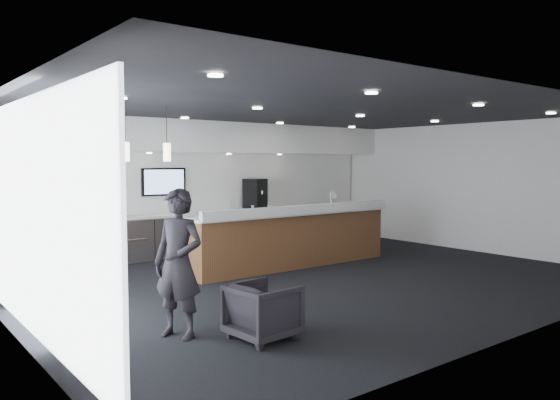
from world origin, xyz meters
TOP-DOWN VIEW (x-y plane):
  - ground at (0.00, 0.00)m, footprint 10.00×10.00m
  - ceiling at (0.00, 0.00)m, footprint 10.00×8.00m
  - back_wall at (0.00, 4.00)m, footprint 10.00×0.02m
  - left_wall at (-5.00, 0.00)m, footprint 0.02×8.00m
  - right_wall at (5.00, 0.00)m, footprint 0.02×8.00m
  - soffit_bulkhead at (0.00, 3.55)m, footprint 10.00×0.90m
  - alcove_panel at (0.00, 3.97)m, footprint 9.80×0.06m
  - window_blinds_wall at (-4.96, 0.00)m, footprint 0.04×7.36m
  - back_credenza at (-0.00, 3.64)m, footprint 5.06×0.66m
  - wall_tv at (-1.00, 3.91)m, footprint 1.05×0.08m
  - pendant_left at (-2.40, 0.80)m, footprint 0.12×0.12m
  - pendant_right at (-3.10, 0.80)m, footprint 0.12×0.12m
  - ceiling_can_lights at (0.00, 0.00)m, footprint 7.00×5.00m
  - service_counter at (0.41, 1.05)m, footprint 4.59×0.79m
  - coffee_machine at (1.34, 3.68)m, footprint 0.52×0.59m
  - info_sign_left at (0.57, 3.58)m, footprint 0.18×0.07m
  - info_sign_right at (1.48, 3.50)m, footprint 0.17×0.07m
  - armchair at (-2.69, -2.20)m, footprint 0.79×0.77m
  - lounge_guest at (-3.44, -1.53)m, footprint 0.68×0.77m
  - cup_0 at (1.74, 3.54)m, footprint 0.10×0.10m
  - cup_1 at (1.60, 3.54)m, footprint 0.14×0.14m
  - cup_2 at (1.46, 3.54)m, footprint 0.12×0.12m
  - cup_3 at (1.32, 3.54)m, footprint 0.13×0.13m
  - cup_4 at (1.18, 3.54)m, footprint 0.14×0.14m

SIDE VIEW (x-z plane):
  - ground at x=0.00m, z-range 0.00..0.00m
  - armchair at x=-2.69m, z-range 0.00..0.67m
  - back_credenza at x=0.00m, z-range 0.00..0.95m
  - service_counter at x=0.41m, z-range -0.16..1.32m
  - lounge_guest at x=-3.44m, z-range 0.00..1.78m
  - cup_0 at x=1.74m, z-range 0.95..1.04m
  - cup_1 at x=1.60m, z-range 0.95..1.04m
  - cup_2 at x=1.46m, z-range 0.95..1.04m
  - cup_3 at x=1.32m, z-range 0.95..1.04m
  - cup_4 at x=1.18m, z-range 0.95..1.04m
  - info_sign_right at x=1.48m, z-range 0.95..1.18m
  - info_sign_left at x=0.57m, z-range 0.95..1.20m
  - coffee_machine at x=1.34m, z-range 0.95..1.68m
  - back_wall at x=0.00m, z-range 0.00..3.00m
  - left_wall at x=-5.00m, z-range 0.00..3.00m
  - right_wall at x=5.00m, z-range 0.00..3.00m
  - window_blinds_wall at x=-4.96m, z-range 0.23..2.77m
  - alcove_panel at x=0.00m, z-range 0.90..2.30m
  - wall_tv at x=-1.00m, z-range 1.34..1.96m
  - pendant_left at x=-2.40m, z-range 2.10..2.40m
  - pendant_right at x=-3.10m, z-range 2.10..2.40m
  - soffit_bulkhead at x=0.00m, z-range 2.30..3.00m
  - ceiling_can_lights at x=0.00m, z-range 2.96..2.98m
  - ceiling at x=0.00m, z-range 2.99..3.01m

